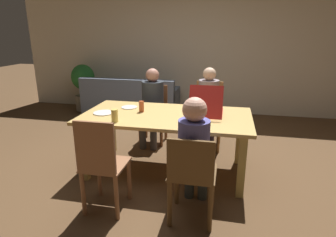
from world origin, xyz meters
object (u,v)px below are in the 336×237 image
object	(u,v)px
chair_0	(192,176)
drinking_glass_1	(115,116)
person_2	(208,103)
dining_table	(166,121)
drinking_glass_0	(141,106)
chair_1	(154,112)
plate_0	(104,113)
chair_2	(208,113)
person_0	(194,147)
plate_1	(129,107)
couch	(131,102)
chair_3	(101,164)
potted_plant	(84,85)
person_1	(152,100)
pizza_box_0	(207,110)

from	to	relation	value
chair_0	drinking_glass_1	distance (m)	1.13
person_2	drinking_glass_1	bearing A→B (deg)	-127.25
dining_table	drinking_glass_0	xyz separation A→B (m)	(-0.33, 0.05, 0.16)
chair_1	person_2	distance (m)	0.89
person_2	plate_0	xyz separation A→B (m)	(-1.19, -0.93, 0.05)
chair_0	chair_2	xyz separation A→B (m)	(0.00, 1.92, 0.03)
person_0	plate_0	xyz separation A→B (m)	(-1.19, 0.69, 0.06)
dining_table	plate_1	xyz separation A→B (m)	(-0.54, 0.21, 0.09)
couch	person_2	bearing A→B (deg)	-40.09
dining_table	couch	bearing A→B (deg)	118.87
chair_3	plate_1	distance (m)	1.21
chair_1	couch	size ratio (longest dim) A/B	0.47
potted_plant	drinking_glass_1	bearing A→B (deg)	-56.43
drinking_glass_0	plate_0	bearing A→B (deg)	-159.75
person_1	pizza_box_0	distance (m)	1.15
chair_3	pizza_box_0	bearing A→B (deg)	51.17
person_0	person_2	size ratio (longest dim) A/B	0.97
chair_1	person_2	bearing A→B (deg)	-10.89
pizza_box_0	plate_1	bearing A→B (deg)	175.43
chair_1	chair_0	bearing A→B (deg)	-66.31
plate_0	chair_2	bearing A→B (deg)	42.23
person_0	drinking_glass_1	distance (m)	1.02
chair_2	drinking_glass_0	distance (m)	1.24
pizza_box_0	plate_0	xyz separation A→B (m)	(-1.23, -0.23, -0.05)
chair_2	plate_0	distance (m)	1.63
person_0	chair_3	world-z (taller)	person_0
chair_0	chair_2	size ratio (longest dim) A/B	0.89
person_2	plate_0	size ratio (longest dim) A/B	4.74
dining_table	plate_0	bearing A→B (deg)	-172.04
drinking_glass_0	plate_1	bearing A→B (deg)	144.44
chair_3	potted_plant	world-z (taller)	potted_plant
chair_1	couch	distance (m)	1.49
chair_3	plate_0	xyz separation A→B (m)	(-0.35, 0.87, 0.23)
drinking_glass_1	couch	distance (m)	2.78
chair_1	person_2	size ratio (longest dim) A/B	0.74
plate_0	person_0	bearing A→B (deg)	-29.89
chair_0	couch	distance (m)	3.59
person_0	drinking_glass_1	bearing A→B (deg)	157.14
chair_1	chair_3	size ratio (longest dim) A/B	0.92
chair_2	person_2	size ratio (longest dim) A/B	0.81
chair_1	person_1	size ratio (longest dim) A/B	0.76
chair_1	drinking_glass_0	world-z (taller)	chair_1
plate_0	drinking_glass_1	size ratio (longest dim) A/B	1.78
potted_plant	person_2	bearing A→B (deg)	-29.84
chair_0	pizza_box_0	size ratio (longest dim) A/B	1.63
person_2	plate_1	distance (m)	1.16
person_0	plate_1	distance (m)	1.40
chair_2	plate_0	bearing A→B (deg)	-137.77
person_1	chair_2	distance (m)	0.88
couch	chair_2	bearing A→B (deg)	-36.88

